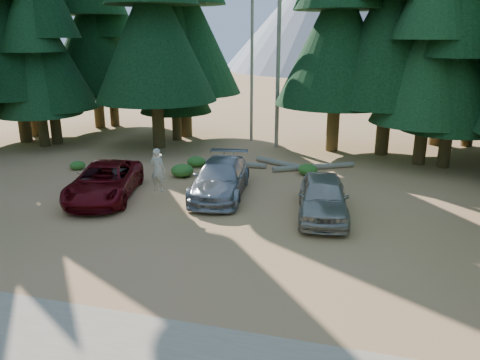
{
  "coord_description": "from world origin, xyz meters",
  "views": [
    {
      "loc": [
        6.14,
        -14.04,
        6.78
      ],
      "look_at": [
        1.48,
        3.17,
        1.25
      ],
      "focal_mm": 35.0,
      "sensor_mm": 36.0,
      "label": 1
    }
  ],
  "objects_px": {
    "red_pickup": "(104,181)",
    "log_mid": "(285,164)",
    "frisbee_player": "(158,170)",
    "log_right": "(314,167)",
    "silver_minivan_right": "(323,197)",
    "log_left": "(229,163)",
    "silver_minivan_center": "(220,178)"
  },
  "relations": [
    {
      "from": "silver_minivan_right",
      "to": "silver_minivan_center",
      "type": "bearing_deg",
      "value": 156.12
    },
    {
      "from": "frisbee_player",
      "to": "log_left",
      "type": "distance_m",
      "value": 6.53
    },
    {
      "from": "frisbee_player",
      "to": "log_left",
      "type": "xyz_separation_m",
      "value": [
        1.22,
        6.28,
        -1.29
      ]
    },
    {
      "from": "frisbee_player",
      "to": "log_right",
      "type": "relative_size",
      "value": 0.41
    },
    {
      "from": "red_pickup",
      "to": "log_mid",
      "type": "height_order",
      "value": "red_pickup"
    },
    {
      "from": "log_mid",
      "to": "silver_minivan_center",
      "type": "bearing_deg",
      "value": -84.01
    },
    {
      "from": "red_pickup",
      "to": "silver_minivan_right",
      "type": "height_order",
      "value": "silver_minivan_right"
    },
    {
      "from": "log_left",
      "to": "log_right",
      "type": "distance_m",
      "value": 4.55
    },
    {
      "from": "red_pickup",
      "to": "silver_minivan_center",
      "type": "xyz_separation_m",
      "value": [
        4.74,
        1.65,
        0.02
      ]
    },
    {
      "from": "silver_minivan_center",
      "to": "log_left",
      "type": "bearing_deg",
      "value": 94.73
    },
    {
      "from": "frisbee_player",
      "to": "log_mid",
      "type": "xyz_separation_m",
      "value": [
        4.19,
        6.85,
        -1.28
      ]
    },
    {
      "from": "silver_minivan_center",
      "to": "log_right",
      "type": "bearing_deg",
      "value": 48.54
    },
    {
      "from": "silver_minivan_right",
      "to": "red_pickup",
      "type": "bearing_deg",
      "value": 174.47
    },
    {
      "from": "frisbee_player",
      "to": "log_left",
      "type": "height_order",
      "value": "frisbee_player"
    },
    {
      "from": "red_pickup",
      "to": "frisbee_player",
      "type": "bearing_deg",
      "value": -13.51
    },
    {
      "from": "silver_minivan_right",
      "to": "log_right",
      "type": "bearing_deg",
      "value": 92.17
    },
    {
      "from": "frisbee_player",
      "to": "log_mid",
      "type": "distance_m",
      "value": 8.13
    },
    {
      "from": "log_right",
      "to": "log_left",
      "type": "bearing_deg",
      "value": 157.57
    },
    {
      "from": "red_pickup",
      "to": "log_left",
      "type": "xyz_separation_m",
      "value": [
        3.73,
        6.35,
        -0.6
      ]
    },
    {
      "from": "silver_minivan_center",
      "to": "log_mid",
      "type": "relative_size",
      "value": 1.43
    },
    {
      "from": "log_left",
      "to": "frisbee_player",
      "type": "bearing_deg",
      "value": -100.38
    },
    {
      "from": "silver_minivan_center",
      "to": "log_mid",
      "type": "distance_m",
      "value": 5.66
    },
    {
      "from": "silver_minivan_right",
      "to": "log_left",
      "type": "relative_size",
      "value": 1.13
    },
    {
      "from": "red_pickup",
      "to": "log_left",
      "type": "relative_size",
      "value": 1.31
    },
    {
      "from": "log_mid",
      "to": "log_left",
      "type": "bearing_deg",
      "value": -142.78
    },
    {
      "from": "silver_minivan_center",
      "to": "silver_minivan_right",
      "type": "relative_size",
      "value": 1.14
    },
    {
      "from": "silver_minivan_right",
      "to": "log_left",
      "type": "distance_m",
      "value": 8.3
    },
    {
      "from": "silver_minivan_center",
      "to": "frisbee_player",
      "type": "xyz_separation_m",
      "value": [
        -2.23,
        -1.58,
        0.66
      ]
    },
    {
      "from": "red_pickup",
      "to": "silver_minivan_center",
      "type": "distance_m",
      "value": 5.02
    },
    {
      "from": "frisbee_player",
      "to": "log_right",
      "type": "xyz_separation_m",
      "value": [
        5.74,
        6.77,
        -1.29
      ]
    },
    {
      "from": "log_left",
      "to": "red_pickup",
      "type": "bearing_deg",
      "value": -119.82
    },
    {
      "from": "silver_minivan_center",
      "to": "silver_minivan_right",
      "type": "xyz_separation_m",
      "value": [
        4.6,
        -1.38,
        0.02
      ]
    }
  ]
}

